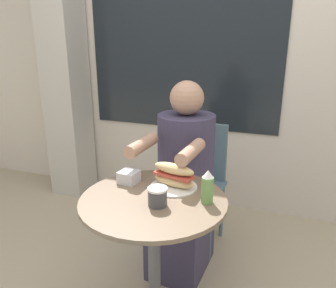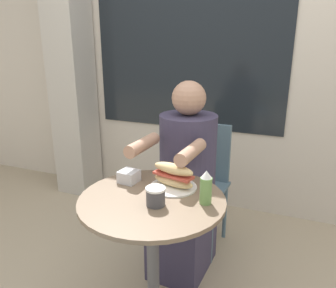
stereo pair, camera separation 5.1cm
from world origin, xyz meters
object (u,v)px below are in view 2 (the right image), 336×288
(cafe_table, at_px, (153,236))
(drink_cup, at_px, (156,196))
(sandwich_on_plate, at_px, (173,177))
(condiment_bottle, at_px, (206,188))
(diner_chair, at_px, (202,173))
(seated_diner, at_px, (185,192))

(cafe_table, xyz_separation_m, drink_cup, (0.04, -0.06, 0.24))
(sandwich_on_plate, bearing_deg, drink_cup, -92.28)
(cafe_table, height_order, condiment_bottle, condiment_bottle)
(diner_chair, relative_size, drink_cup, 9.96)
(cafe_table, relative_size, drink_cup, 8.48)
(drink_cup, bearing_deg, cafe_table, 127.61)
(diner_chair, distance_m, condiment_bottle, 0.91)
(condiment_bottle, bearing_deg, seated_diner, 118.04)
(sandwich_on_plate, bearing_deg, cafe_table, -110.22)
(diner_chair, height_order, drink_cup, diner_chair)
(seated_diner, distance_m, drink_cup, 0.64)
(seated_diner, bearing_deg, cafe_table, 95.14)
(drink_cup, relative_size, condiment_bottle, 0.56)
(diner_chair, xyz_separation_m, condiment_bottle, (0.25, -0.83, 0.29))
(drink_cup, height_order, condiment_bottle, condiment_bottle)
(cafe_table, relative_size, diner_chair, 0.85)
(seated_diner, bearing_deg, condiment_bottle, 121.23)
(condiment_bottle, bearing_deg, cafe_table, -170.32)
(sandwich_on_plate, height_order, drink_cup, sandwich_on_plate)
(diner_chair, xyz_separation_m, drink_cup, (0.05, -0.93, 0.26))
(cafe_table, xyz_separation_m, sandwich_on_plate, (0.05, 0.14, 0.25))
(cafe_table, height_order, seated_diner, seated_diner)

